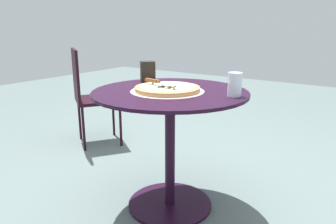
{
  "coord_description": "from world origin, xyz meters",
  "views": [
    {
      "loc": [
        -1.49,
        -1.03,
        1.11
      ],
      "look_at": [
        -0.03,
        -0.0,
        0.62
      ],
      "focal_mm": 34.13,
      "sensor_mm": 36.0,
      "label": 1
    }
  ],
  "objects_px": {
    "pizza_on_tray": "(168,89)",
    "napkin_dispenser": "(148,71)",
    "patio_table": "(170,126)",
    "patio_chair_near": "(89,91)",
    "pizza_server": "(159,82)",
    "drinking_cup": "(235,84)"
  },
  "relations": [
    {
      "from": "patio_table",
      "to": "drinking_cup",
      "type": "bearing_deg",
      "value": -77.83
    },
    {
      "from": "pizza_on_tray",
      "to": "napkin_dispenser",
      "type": "xyz_separation_m",
      "value": [
        0.19,
        0.3,
        0.05
      ]
    },
    {
      "from": "patio_chair_near",
      "to": "pizza_server",
      "type": "bearing_deg",
      "value": -113.29
    },
    {
      "from": "patio_table",
      "to": "drinking_cup",
      "type": "distance_m",
      "value": 0.46
    },
    {
      "from": "pizza_server",
      "to": "patio_chair_near",
      "type": "bearing_deg",
      "value": 66.71
    },
    {
      "from": "patio_table",
      "to": "napkin_dispenser",
      "type": "height_order",
      "value": "napkin_dispenser"
    },
    {
      "from": "napkin_dispenser",
      "to": "patio_table",
      "type": "bearing_deg",
      "value": 105.08
    },
    {
      "from": "napkin_dispenser",
      "to": "drinking_cup",
      "type": "bearing_deg",
      "value": 126.73
    },
    {
      "from": "patio_table",
      "to": "pizza_on_tray",
      "type": "distance_m",
      "value": 0.23
    },
    {
      "from": "drinking_cup",
      "to": "patio_chair_near",
      "type": "distance_m",
      "value": 1.68
    },
    {
      "from": "pizza_server",
      "to": "patio_table",
      "type": "bearing_deg",
      "value": -46.72
    },
    {
      "from": "drinking_cup",
      "to": "patio_chair_near",
      "type": "xyz_separation_m",
      "value": [
        0.39,
        1.61,
        -0.29
      ]
    },
    {
      "from": "napkin_dispenser",
      "to": "patio_chair_near",
      "type": "height_order",
      "value": "patio_chair_near"
    },
    {
      "from": "patio_table",
      "to": "pizza_on_tray",
      "type": "xyz_separation_m",
      "value": [
        -0.03,
        -0.0,
        0.23
      ]
    },
    {
      "from": "drinking_cup",
      "to": "pizza_server",
      "type": "bearing_deg",
      "value": 106.72
    },
    {
      "from": "pizza_on_tray",
      "to": "drinking_cup",
      "type": "distance_m",
      "value": 0.38
    },
    {
      "from": "napkin_dispenser",
      "to": "patio_chair_near",
      "type": "bearing_deg",
      "value": -63.54
    },
    {
      "from": "patio_table",
      "to": "patio_chair_near",
      "type": "bearing_deg",
      "value": 69.3
    },
    {
      "from": "pizza_on_tray",
      "to": "pizza_server",
      "type": "relative_size",
      "value": 1.98
    },
    {
      "from": "pizza_on_tray",
      "to": "napkin_dispenser",
      "type": "bearing_deg",
      "value": 57.25
    },
    {
      "from": "drinking_cup",
      "to": "napkin_dispenser",
      "type": "xyz_separation_m",
      "value": [
        0.09,
        0.66,
        0.0
      ]
    },
    {
      "from": "patio_table",
      "to": "patio_chair_near",
      "type": "relative_size",
      "value": 1.0
    }
  ]
}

